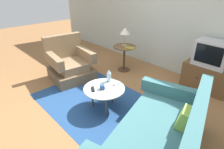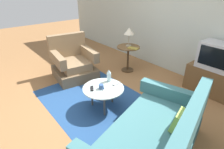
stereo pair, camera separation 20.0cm
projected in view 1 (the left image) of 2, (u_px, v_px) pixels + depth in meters
The scene contains 15 objects.
ground_plane at pixel (104, 102), 3.43m from camera, with size 16.00×16.00×0.00m, color olive.
back_wall at pixel (175, 15), 4.17m from camera, with size 9.00×0.12×2.70m, color #B2BCB2.
area_rug at pixel (105, 107), 3.30m from camera, with size 2.70×1.66×0.00m, color navy.
armchair at pixel (70, 65), 4.20m from camera, with size 0.98×0.99×0.96m.
couch at pixel (159, 137), 2.29m from camera, with size 1.42×1.93×0.88m.
coffee_table at pixel (104, 90), 3.14m from camera, with size 0.71×0.71×0.41m.
side_table at pixel (124, 53), 4.50m from camera, with size 0.55×0.55×0.64m.
tv_stand at pixel (207, 77), 3.77m from camera, with size 0.91×0.47×0.54m.
television at pixel (213, 53), 3.52m from camera, with size 0.61×0.43×0.50m.
table_lamp at pixel (125, 31), 4.30m from camera, with size 0.24×0.24×0.44m.
vase at pixel (109, 76), 3.28m from camera, with size 0.08×0.08×0.23m.
mug at pixel (102, 87), 3.07m from camera, with size 0.13×0.08×0.08m.
tv_remote_dark at pixel (93, 89), 3.06m from camera, with size 0.16×0.12×0.02m.
tv_remote_silver at pixel (117, 83), 3.24m from camera, with size 0.06×0.16×0.02m.
book at pixel (130, 48), 4.27m from camera, with size 0.26×0.19×0.02m.
Camera 1 is at (2.16, -1.83, 2.02)m, focal length 29.32 mm.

